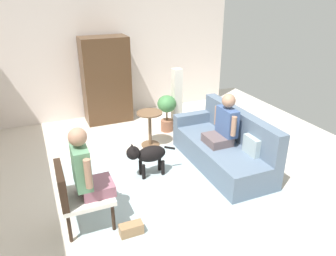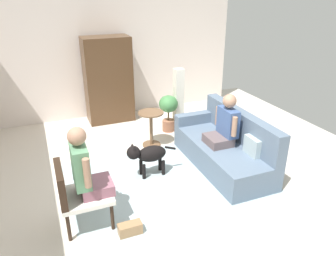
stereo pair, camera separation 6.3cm
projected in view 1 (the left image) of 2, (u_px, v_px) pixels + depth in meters
The scene contains 13 objects.
ground_plane at pixel (162, 185), 4.90m from camera, with size 7.73×7.73×0.00m, color beige.
back_wall at pixel (105, 58), 7.13m from camera, with size 5.91×0.12×2.58m, color silver.
area_rug at pixel (170, 183), 4.93m from camera, with size 2.95×2.39×0.01m, color #9EB2B7.
couch at pixel (224, 147), 5.36m from camera, with size 0.86×2.02×0.91m.
armchair at pixel (76, 193), 3.86m from camera, with size 0.62×0.57×0.85m.
person_on_couch at pixel (224, 124), 5.15m from camera, with size 0.46×0.57×0.82m.
person_on_armchair at pixel (86, 169), 3.80m from camera, with size 0.46×0.54×0.88m.
round_end_table at pixel (150, 126), 5.95m from camera, with size 0.46×0.46×0.67m.
dog at pixel (147, 155), 5.00m from camera, with size 0.80×0.25×0.58m.
potted_plant at pixel (167, 109), 6.53m from camera, with size 0.38×0.38×0.76m.
column_lamp at pixel (177, 100), 6.59m from camera, with size 0.20×0.20×1.27m.
armoire_cabinet at pixel (106, 80), 6.91m from camera, with size 0.97×0.56×1.81m, color #4C331E.
handbag at pixel (131, 229), 3.90m from camera, with size 0.29×0.14×0.15m, color #99724C.
Camera 1 is at (-1.56, -3.83, 2.76)m, focal length 34.70 mm.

